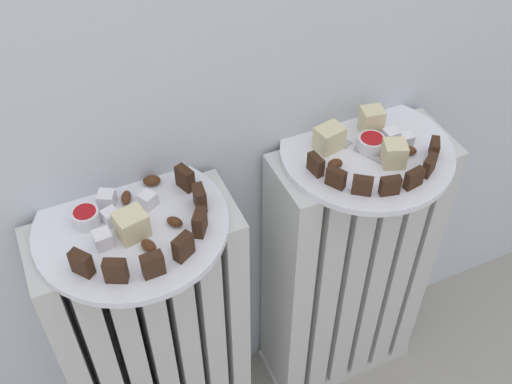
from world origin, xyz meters
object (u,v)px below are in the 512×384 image
object	(u,v)px
radiator_right	(346,274)
jam_bowl_right	(371,143)
radiator_left	(157,345)
fork	(359,151)
plate_right	(366,151)
plate_left	(131,225)
jam_bowl_left	(86,217)

from	to	relation	value
radiator_right	jam_bowl_right	bearing A→B (deg)	-25.55
radiator_left	fork	distance (m)	0.53
radiator_left	fork	world-z (taller)	fork
plate_right	fork	size ratio (longest dim) A/B	3.01
fork	jam_bowl_right	bearing A→B (deg)	-5.33
plate_left	plate_right	world-z (taller)	same
plate_right	fork	world-z (taller)	fork
radiator_left	plate_right	size ratio (longest dim) A/B	2.22
plate_left	jam_bowl_right	size ratio (longest dim) A/B	6.38
plate_right	jam_bowl_right	world-z (taller)	jam_bowl_right
jam_bowl_left	jam_bowl_right	world-z (taller)	jam_bowl_left
radiator_right	plate_right	size ratio (longest dim) A/B	2.22
plate_right	jam_bowl_left	world-z (taller)	jam_bowl_left
radiator_right	radiator_left	bearing A→B (deg)	180.00
radiator_right	jam_bowl_left	xyz separation A→B (m)	(-0.47, 0.02, 0.36)
radiator_right	plate_right	bearing A→B (deg)	90.00
plate_right	radiator_left	bearing A→B (deg)	180.00
radiator_left	plate_left	world-z (taller)	plate_left
plate_left	radiator_right	bearing A→B (deg)	-0.00
radiator_right	plate_left	world-z (taller)	plate_left
radiator_left	plate_right	distance (m)	0.54
radiator_right	plate_right	world-z (taller)	plate_right
jam_bowl_right	plate_right	bearing A→B (deg)	154.45
radiator_right	jam_bowl_right	distance (m)	0.36
radiator_left	plate_left	xyz separation A→B (m)	(0.00, 0.00, 0.34)
plate_left	fork	xyz separation A→B (m)	(0.40, -0.00, 0.01)
radiator_left	radiator_right	xyz separation A→B (m)	(0.41, -0.00, -0.00)
radiator_left	jam_bowl_left	distance (m)	0.37
plate_left	plate_right	bearing A→B (deg)	0.00
jam_bowl_left	radiator_right	bearing A→B (deg)	-2.86
plate_left	jam_bowl_right	world-z (taller)	jam_bowl_right
plate_right	plate_left	bearing A→B (deg)	180.00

